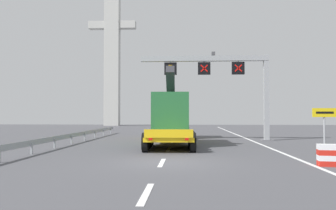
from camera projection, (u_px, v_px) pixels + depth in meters
ground at (166, 163)px, 15.22m from camera, size 112.00×112.00×0.00m
lane_markings at (175, 137)px, 32.89m from camera, size 0.20×49.98×0.01m
edge_line_right at (254, 142)px, 26.87m from camera, size 0.20×63.00×0.01m
overhead_lane_gantry at (222, 72)px, 28.34m from camera, size 10.75×0.90×7.29m
heavy_haul_truck_yellow at (172, 116)px, 26.77m from camera, size 3.29×14.11×5.30m
exit_sign_yellow at (324, 119)px, 19.51m from camera, size 1.36×0.15×2.49m
crash_barrier_striped at (331, 155)px, 14.17m from camera, size 1.06×0.64×0.90m
guardrail_left at (78, 135)px, 26.43m from camera, size 0.13×25.63×0.76m
bridge_pylon_distant at (112, 43)px, 65.99m from camera, size 9.00×2.00×31.04m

